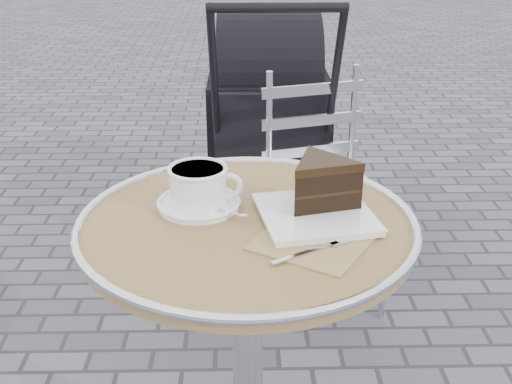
{
  "coord_description": "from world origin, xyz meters",
  "views": [
    {
      "loc": [
        -0.01,
        -1.2,
        1.34
      ],
      "look_at": [
        0.02,
        0.04,
        0.78
      ],
      "focal_mm": 45.0,
      "sensor_mm": 36.0,
      "label": 1
    }
  ],
  "objects_px": {
    "baby_stroller": "(269,123)",
    "bistro_chair": "(318,162)",
    "cafe_table": "(247,287)",
    "cappuccino_set": "(199,190)",
    "cake_plate_set": "(320,190)"
  },
  "relations": [
    {
      "from": "cappuccino_set",
      "to": "bistro_chair",
      "type": "bearing_deg",
      "value": 68.75
    },
    {
      "from": "cappuccino_set",
      "to": "baby_stroller",
      "type": "height_order",
      "value": "baby_stroller"
    },
    {
      "from": "baby_stroller",
      "to": "bistro_chair",
      "type": "bearing_deg",
      "value": -74.36
    },
    {
      "from": "cafe_table",
      "to": "cappuccino_set",
      "type": "xyz_separation_m",
      "value": [
        -0.1,
        0.07,
        0.21
      ]
    },
    {
      "from": "cake_plate_set",
      "to": "bistro_chair",
      "type": "bearing_deg",
      "value": 72.94
    },
    {
      "from": "cappuccino_set",
      "to": "baby_stroller",
      "type": "relative_size",
      "value": 0.18
    },
    {
      "from": "cake_plate_set",
      "to": "cafe_table",
      "type": "bearing_deg",
      "value": -180.0
    },
    {
      "from": "cafe_table",
      "to": "baby_stroller",
      "type": "relative_size",
      "value": 0.69
    },
    {
      "from": "cafe_table",
      "to": "cappuccino_set",
      "type": "bearing_deg",
      "value": 145.76
    },
    {
      "from": "cafe_table",
      "to": "bistro_chair",
      "type": "relative_size",
      "value": 0.89
    },
    {
      "from": "cafe_table",
      "to": "bistro_chair",
      "type": "xyz_separation_m",
      "value": [
        0.26,
        0.88,
        -0.05
      ]
    },
    {
      "from": "cappuccino_set",
      "to": "cafe_table",
      "type": "bearing_deg",
      "value": -31.5
    },
    {
      "from": "cafe_table",
      "to": "baby_stroller",
      "type": "distance_m",
      "value": 1.43
    },
    {
      "from": "cake_plate_set",
      "to": "bistro_chair",
      "type": "relative_size",
      "value": 0.46
    },
    {
      "from": "cappuccino_set",
      "to": "bistro_chair",
      "type": "distance_m",
      "value": 0.92
    }
  ]
}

